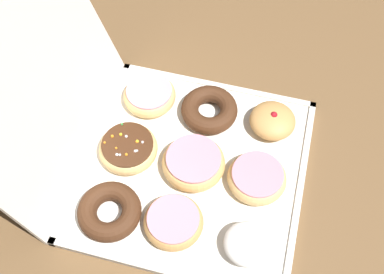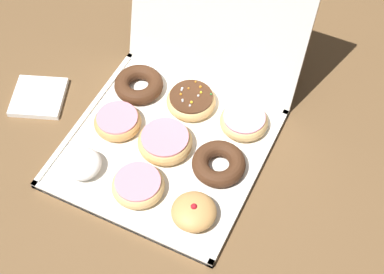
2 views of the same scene
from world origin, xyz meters
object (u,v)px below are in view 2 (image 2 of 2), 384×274
(powdered_filled_donut_0, at_px, (82,164))
(pink_frosted_donut_4, at_px, (165,141))
(donut_box, at_px, (166,148))
(sprinkle_donut_7, at_px, (192,101))
(jelly_filled_donut_2, at_px, (194,212))
(chocolate_cake_ring_donut_6, at_px, (139,85))
(napkin_stack, at_px, (40,96))
(pink_frosted_donut_3, at_px, (118,121))
(chocolate_cake_ring_donut_5, at_px, (219,163))
(pink_frosted_donut_8, at_px, (244,121))
(pink_frosted_donut_1, at_px, (137,185))

(powdered_filled_donut_0, height_order, pink_frosted_donut_4, powdered_filled_donut_0)
(donut_box, bearing_deg, powdered_filled_donut_0, -135.49)
(sprinkle_donut_7, bearing_deg, jelly_filled_donut_2, -63.70)
(chocolate_cake_ring_donut_6, distance_m, sprinkle_donut_7, 0.14)
(chocolate_cake_ring_donut_6, relative_size, napkin_stack, 0.97)
(donut_box, bearing_deg, pink_frosted_donut_3, 177.64)
(chocolate_cake_ring_donut_5, bearing_deg, pink_frosted_donut_8, 88.18)
(chocolate_cake_ring_donut_6, xyz_separation_m, pink_frosted_donut_8, (0.26, 0.01, 0.00))
(pink_frosted_donut_3, distance_m, napkin_stack, 0.22)
(chocolate_cake_ring_donut_5, distance_m, chocolate_cake_ring_donut_6, 0.29)
(donut_box, bearing_deg, pink_frosted_donut_1, -90.72)
(sprinkle_donut_7, xyz_separation_m, napkin_stack, (-0.34, -0.13, -0.02))
(sprinkle_donut_7, bearing_deg, pink_frosted_donut_3, -135.02)
(donut_box, xyz_separation_m, pink_frosted_donut_1, (-0.00, -0.12, 0.02))
(powdered_filled_donut_0, distance_m, pink_frosted_donut_3, 0.13)
(chocolate_cake_ring_donut_6, bearing_deg, napkin_stack, -150.17)
(pink_frosted_donut_8, relative_size, napkin_stack, 0.92)
(pink_frosted_donut_1, distance_m, chocolate_cake_ring_donut_5, 0.18)
(donut_box, height_order, pink_frosted_donut_8, pink_frosted_donut_8)
(chocolate_cake_ring_donut_5, height_order, chocolate_cake_ring_donut_6, same)
(donut_box, bearing_deg, napkin_stack, 179.31)
(pink_frosted_donut_1, bearing_deg, donut_box, 89.28)
(powdered_filled_donut_0, bearing_deg, chocolate_cake_ring_donut_6, 90.36)
(pink_frosted_donut_4, distance_m, chocolate_cake_ring_donut_6, 0.18)
(jelly_filled_donut_2, xyz_separation_m, sprinkle_donut_7, (-0.13, 0.26, -0.00))
(pink_frosted_donut_3, height_order, pink_frosted_donut_4, pink_frosted_donut_4)
(pink_frosted_donut_1, relative_size, chocolate_cake_ring_donut_5, 0.96)
(pink_frosted_donut_3, height_order, chocolate_cake_ring_donut_5, chocolate_cake_ring_donut_5)
(chocolate_cake_ring_donut_5, bearing_deg, jelly_filled_donut_2, -88.56)
(chocolate_cake_ring_donut_5, height_order, pink_frosted_donut_8, same)
(pink_frosted_donut_3, bearing_deg, sprinkle_donut_7, 44.98)
(powdered_filled_donut_0, height_order, pink_frosted_donut_3, powdered_filled_donut_0)
(chocolate_cake_ring_donut_5, relative_size, napkin_stack, 0.97)
(pink_frosted_donut_4, relative_size, chocolate_cake_ring_donut_5, 1.04)
(donut_box, distance_m, sprinkle_donut_7, 0.13)
(pink_frosted_donut_1, bearing_deg, pink_frosted_donut_3, 133.57)
(donut_box, distance_m, powdered_filled_donut_0, 0.19)
(pink_frosted_donut_3, distance_m, pink_frosted_donut_4, 0.12)
(donut_box, bearing_deg, pink_frosted_donut_8, 44.18)
(powdered_filled_donut_0, distance_m, chocolate_cake_ring_donut_5, 0.29)
(pink_frosted_donut_3, height_order, chocolate_cake_ring_donut_6, same)
(chocolate_cake_ring_donut_5, bearing_deg, chocolate_cake_ring_donut_6, 155.42)
(pink_frosted_donut_1, bearing_deg, napkin_stack, 159.42)
(pink_frosted_donut_1, height_order, napkin_stack, pink_frosted_donut_1)
(chocolate_cake_ring_donut_6, bearing_deg, donut_box, -42.54)
(jelly_filled_donut_2, height_order, napkin_stack, jelly_filled_donut_2)
(chocolate_cake_ring_donut_5, bearing_deg, sprinkle_donut_7, 134.20)
(pink_frosted_donut_1, relative_size, chocolate_cake_ring_donut_6, 0.96)
(chocolate_cake_ring_donut_6, xyz_separation_m, sprinkle_donut_7, (0.14, 0.01, 0.00))
(chocolate_cake_ring_donut_6, bearing_deg, pink_frosted_donut_1, -61.74)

